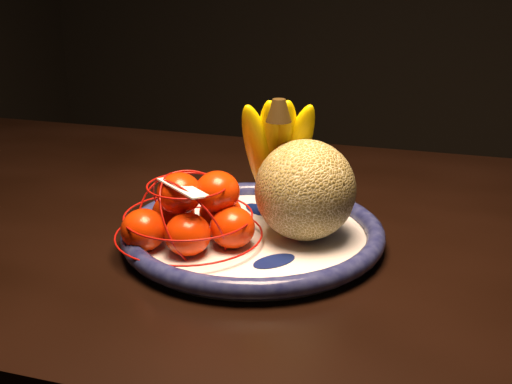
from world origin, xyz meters
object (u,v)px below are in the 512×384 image
at_px(fruit_bowl, 253,233).
at_px(cantaloupe, 305,190).
at_px(dining_table, 139,248).
at_px(banana_bunch, 277,153).
at_px(mandarin_bag, 193,216).

height_order(fruit_bowl, cantaloupe, cantaloupe).
height_order(dining_table, fruit_bowl, fruit_bowl).
bearing_deg(dining_table, fruit_bowl, -22.29).
bearing_deg(cantaloupe, fruit_bowl, -165.11).
bearing_deg(cantaloupe, banana_bunch, 144.03).
height_order(banana_bunch, mandarin_bag, banana_bunch).
bearing_deg(dining_table, mandarin_bag, -41.80).
distance_m(dining_table, fruit_bowl, 0.26).
xyz_separation_m(cantaloupe, mandarin_bag, (-0.13, -0.07, -0.03)).
distance_m(dining_table, cantaloupe, 0.34).
xyz_separation_m(fruit_bowl, cantaloupe, (0.07, 0.02, 0.07)).
bearing_deg(mandarin_bag, dining_table, 144.75).
distance_m(cantaloupe, mandarin_bag, 0.15).
bearing_deg(mandarin_bag, cantaloupe, 30.16).
xyz_separation_m(fruit_bowl, banana_bunch, (0.01, 0.06, 0.10)).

